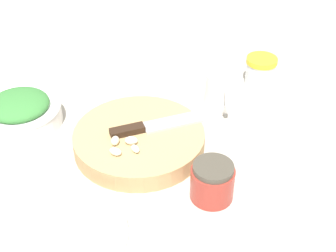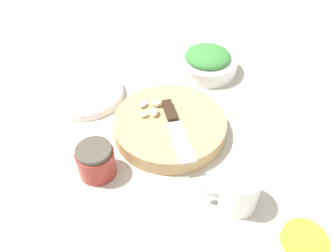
# 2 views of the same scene
# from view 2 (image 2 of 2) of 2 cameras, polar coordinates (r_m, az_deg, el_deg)

# --- Properties ---
(ground_plane) EXTENTS (5.00, 5.00, 0.00)m
(ground_plane) POSITION_cam_2_polar(r_m,az_deg,el_deg) (0.71, -1.70, -4.09)
(ground_plane) COLOR #B2ADA3
(cutting_board) EXTENTS (0.25, 0.25, 0.04)m
(cutting_board) POSITION_cam_2_polar(r_m,az_deg,el_deg) (0.74, 0.28, 0.09)
(cutting_board) COLOR tan
(cutting_board) RESTS_ON ground_plane
(chef_knife) EXTENTS (0.19, 0.04, 0.01)m
(chef_knife) POSITION_cam_2_polar(r_m,az_deg,el_deg) (0.71, 1.24, 0.02)
(chef_knife) COLOR black
(chef_knife) RESTS_ON cutting_board
(garlic_cloves) EXTENTS (0.06, 0.06, 0.02)m
(garlic_cloves) POSITION_cam_2_polar(r_m,az_deg,el_deg) (0.74, -3.04, 3.13)
(garlic_cloves) COLOR beige
(garlic_cloves) RESTS_ON cutting_board
(herb_bowl) EXTENTS (0.17, 0.17, 0.07)m
(herb_bowl) POSITION_cam_2_polar(r_m,az_deg,el_deg) (0.92, 6.86, 11.11)
(herb_bowl) COLOR white
(herb_bowl) RESTS_ON ground_plane
(spice_jar) EXTENTS (0.07, 0.07, 0.07)m
(spice_jar) POSITION_cam_2_polar(r_m,az_deg,el_deg) (0.59, 21.93, -19.23)
(spice_jar) COLOR silver
(spice_jar) RESTS_ON ground_plane
(coffee_mug) EXTENTS (0.07, 0.10, 0.08)m
(coffee_mug) POSITION_cam_2_polar(r_m,az_deg,el_deg) (0.61, 12.04, -10.78)
(coffee_mug) COLOR white
(coffee_mug) RESTS_ON ground_plane
(plate_stack) EXTENTS (0.19, 0.19, 0.02)m
(plate_stack) POSITION_cam_2_polar(r_m,az_deg,el_deg) (0.86, -14.03, 5.51)
(plate_stack) COLOR white
(plate_stack) RESTS_ON ground_plane
(honey_jar) EXTENTS (0.08, 0.08, 0.07)m
(honey_jar) POSITION_cam_2_polar(r_m,az_deg,el_deg) (0.66, -12.42, -5.96)
(honey_jar) COLOR #9E3328
(honey_jar) RESTS_ON ground_plane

